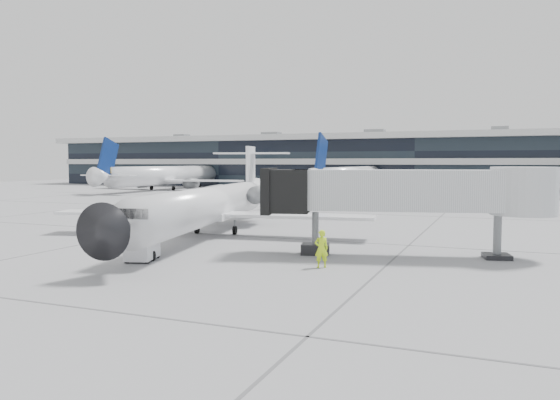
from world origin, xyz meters
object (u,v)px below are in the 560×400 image
at_px(regional_jet, 211,204).
at_px(jet_bridge, 418,191).
at_px(ramp_worker, 321,249).
at_px(baggage_tug, 143,249).

relative_size(regional_jet, jet_bridge, 1.86).
relative_size(jet_bridge, ramp_worker, 8.13).
xyz_separation_m(regional_jet, jet_bridge, (15.21, -3.27, 1.40)).
relative_size(regional_jet, baggage_tug, 11.58).
bearing_deg(baggage_tug, regional_jet, 80.75).
xyz_separation_m(jet_bridge, ramp_worker, (-4.06, -5.13, -2.77)).
bearing_deg(regional_jet, ramp_worker, -48.14).
relative_size(jet_bridge, baggage_tug, 6.21).
distance_m(jet_bridge, baggage_tug, 15.74).
xyz_separation_m(ramp_worker, baggage_tug, (-9.78, -1.68, -0.33)).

